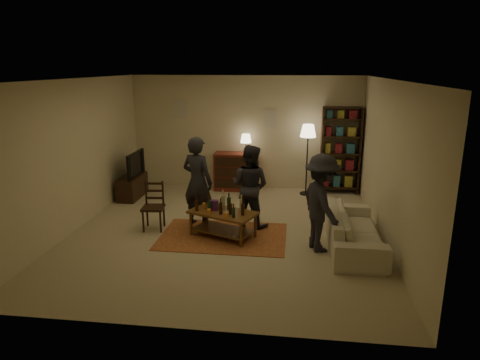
% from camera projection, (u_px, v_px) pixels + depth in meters
% --- Properties ---
extents(floor, '(6.00, 6.00, 0.00)m').
position_uv_depth(floor, '(226.00, 231.00, 7.77)').
color(floor, '#C6B793').
rests_on(floor, ground).
extents(room_shell, '(6.00, 6.00, 6.00)m').
position_uv_depth(room_shell, '(218.00, 113.00, 10.23)').
color(room_shell, beige).
rests_on(room_shell, ground).
extents(rug, '(2.20, 1.50, 0.01)m').
position_uv_depth(rug, '(223.00, 236.00, 7.54)').
color(rug, maroon).
rests_on(rug, ground).
extents(coffee_table, '(1.29, 1.02, 0.81)m').
position_uv_depth(coffee_table, '(223.00, 215.00, 7.44)').
color(coffee_table, brown).
rests_on(coffee_table, ground).
extents(dining_chair, '(0.42, 0.42, 0.89)m').
position_uv_depth(dining_chair, '(154.00, 204.00, 7.81)').
color(dining_chair, black).
rests_on(dining_chair, ground).
extents(tv_stand, '(0.40, 1.00, 1.06)m').
position_uv_depth(tv_stand, '(132.00, 181.00, 9.69)').
color(tv_stand, black).
rests_on(tv_stand, ground).
extents(dresser, '(1.00, 0.50, 1.36)m').
position_uv_depth(dresser, '(236.00, 171.00, 10.27)').
color(dresser, maroon).
rests_on(dresser, ground).
extents(bookshelf, '(0.90, 0.34, 2.02)m').
position_uv_depth(bookshelf, '(340.00, 150.00, 9.89)').
color(bookshelf, black).
rests_on(bookshelf, ground).
extents(floor_lamp, '(0.36, 0.36, 1.64)m').
position_uv_depth(floor_lamp, '(308.00, 136.00, 9.66)').
color(floor_lamp, black).
rests_on(floor_lamp, ground).
extents(sofa, '(0.81, 2.08, 0.61)m').
position_uv_depth(sofa, '(354.00, 230.00, 7.04)').
color(sofa, beige).
rests_on(sofa, ground).
extents(person_left, '(0.72, 0.61, 1.69)m').
position_uv_depth(person_left, '(197.00, 182.00, 7.88)').
color(person_left, '#222128').
rests_on(person_left, ground).
extents(person_right, '(0.91, 0.81, 1.54)m').
position_uv_depth(person_right, '(250.00, 186.00, 7.88)').
color(person_right, '#2A2932').
rests_on(person_right, ground).
extents(person_by_sofa, '(0.93, 1.17, 1.59)m').
position_uv_depth(person_by_sofa, '(321.00, 203.00, 6.82)').
color(person_by_sofa, '#26242C').
rests_on(person_by_sofa, ground).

